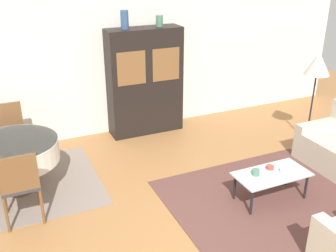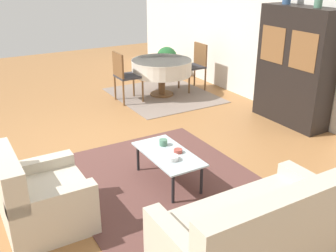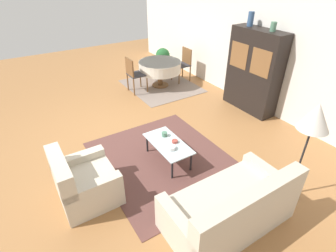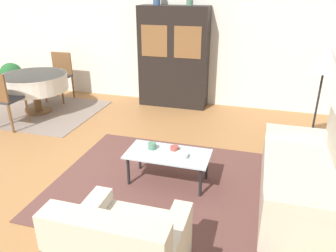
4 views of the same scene
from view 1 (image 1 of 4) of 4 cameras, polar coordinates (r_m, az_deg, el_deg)
name	(u,v)px [view 1 (image 1 of 4)]	position (r m, az deg, el deg)	size (l,w,h in m)	color
wall_back	(105,60)	(7.03, -9.11, 9.42)	(10.00, 0.06, 2.70)	silver
area_rug	(269,202)	(5.52, 14.41, -10.58)	(2.60, 2.24, 0.01)	brown
dining_rug	(23,187)	(6.01, -20.28, -8.36)	(2.11, 1.84, 0.01)	gray
coffee_table	(272,176)	(5.41, 14.81, -7.04)	(1.00, 0.50, 0.39)	black
display_cabinet	(145,82)	(7.08, -3.37, 6.44)	(1.32, 0.44, 1.91)	black
dining_table	(14,152)	(5.73, -21.48, -3.56)	(1.21, 1.21, 0.73)	brown
dining_chair_near	(20,183)	(5.01, -20.74, -7.70)	(0.44, 0.44, 0.96)	brown
dining_chair_far	(10,131)	(6.49, -22.01, -0.61)	(0.44, 0.44, 0.96)	brown
floor_lamp	(318,66)	(6.95, 20.90, 8.11)	(0.42, 0.42, 1.60)	black
cup	(256,172)	(5.28, 12.61, -6.55)	(0.10, 0.10, 0.08)	#4C7A60
bowl	(286,171)	(5.45, 16.70, -6.21)	(0.15, 0.15, 0.05)	white
bowl_small	(270,167)	(5.48, 14.57, -5.83)	(0.10, 0.10, 0.04)	#9E4238
vase_tall	(125,20)	(6.72, -6.33, 15.09)	(0.13, 0.13, 0.30)	#33517A
vase_short	(159,21)	(6.95, -1.26, 15.01)	(0.12, 0.12, 0.19)	#4C7A60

